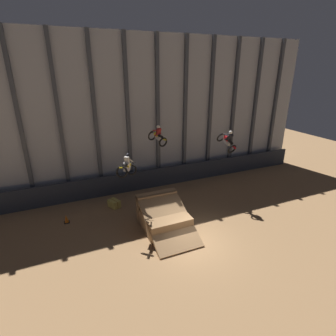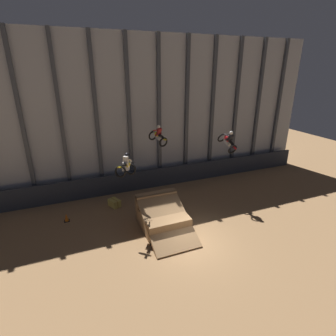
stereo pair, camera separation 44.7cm
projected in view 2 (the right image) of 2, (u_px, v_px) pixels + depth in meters
The scene contains 9 objects.
ground_plane at pixel (192, 243), 15.73m from camera, with size 60.00×60.00×0.00m, color #9E754C.
arena_back_wall at pixel (144, 115), 21.39m from camera, with size 32.00×0.40×12.39m.
lower_barrier at pixel (148, 179), 22.68m from camera, with size 31.36×0.20×1.68m.
dirt_ramp at pixel (162, 217), 17.11m from camera, with size 2.82×4.37×2.10m.
rider_bike_left_air at pixel (126, 167), 15.87m from camera, with size 1.61×1.74×1.61m.
rider_bike_center_air at pixel (158, 136), 19.40m from camera, with size 1.12×1.86×1.55m.
rider_bike_right_air at pixel (228, 141), 19.02m from camera, with size 0.89×1.89×1.68m.
traffic_cone_near_ramp at pixel (66, 217), 17.86m from camera, with size 0.36×0.36×0.58m.
hay_bale_trackside at pixel (114, 203), 19.80m from camera, with size 0.91×1.06×0.57m.
Camera 2 is at (-6.22, -11.60, 9.82)m, focal length 28.00 mm.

